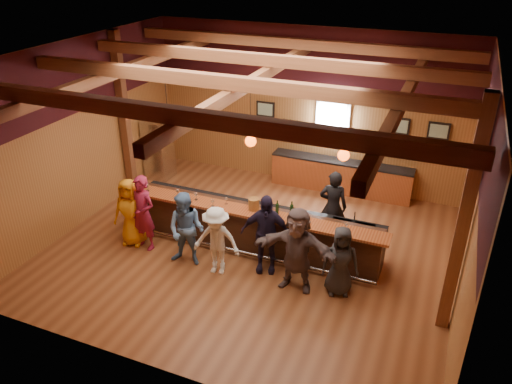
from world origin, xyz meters
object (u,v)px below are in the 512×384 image
customer_redvest (143,213)px  customer_white (217,241)px  back_bar_cabinet (340,176)px  stainless_fridge (158,149)px  customer_denim (186,230)px  customer_brown (297,249)px  customer_navy (265,234)px  bartender (333,207)px  customer_orange (131,212)px  bottle_a (277,209)px  customer_dark (340,261)px  bar_counter (254,226)px  ice_bucket (254,204)px

customer_redvest → customer_white: size_ratio=1.15×
back_bar_cabinet → stainless_fridge: stainless_fridge is taller
customer_denim → customer_white: bearing=-9.7°
customer_brown → customer_navy: bearing=157.8°
bartender → customer_navy: bearing=53.8°
bartender → customer_orange: bearing=18.2°
bottle_a → back_bar_cabinet: bearing=81.8°
customer_redvest → bartender: customer_redvest is taller
bartender → bottle_a: (-0.98, -1.17, 0.34)m
customer_orange → customer_dark: customer_orange is taller
customer_white → bartender: 2.96m
customer_redvest → bottle_a: size_ratio=5.47×
customer_orange → customer_navy: (3.30, 0.19, 0.08)m
customer_denim → customer_navy: customer_navy is taller
bar_counter → customer_denim: size_ratio=3.64×
back_bar_cabinet → bartender: bartender is taller
ice_bucket → back_bar_cabinet: bearing=73.8°
back_bar_cabinet → customer_brown: customer_brown is taller
bar_counter → customer_brown: customer_brown is taller
bar_counter → customer_redvest: size_ratio=3.45×
customer_white → ice_bucket: bearing=61.0°
customer_white → customer_navy: size_ratio=0.86×
customer_denim → bartender: 3.47m
customer_denim → bottle_a: customer_denim is taller
stainless_fridge → bartender: bearing=-14.7°
back_bar_cabinet → bottle_a: bottle_a is taller
customer_white → customer_redvest: bearing=165.6°
customer_denim → customer_brown: customer_brown is taller
customer_dark → ice_bucket: (-2.19, 0.74, 0.48)m
bar_counter → customer_white: size_ratio=3.98×
customer_redvest → ice_bucket: bearing=28.9°
back_bar_cabinet → stainless_fridge: size_ratio=2.22×
customer_brown → bar_counter: bearing=141.3°
stainless_fridge → bottle_a: size_ratio=5.40×
customer_redvest → customer_denim: bearing=1.6°
customer_white → ice_bucket: (0.42, 1.06, 0.45)m
customer_brown → customer_white: bearing=-175.2°
customer_dark → bottle_a: size_ratio=4.57×
customer_orange → bartender: (4.32, 1.93, 0.07)m
customer_white → ice_bucket: customer_white is taller
customer_redvest → customer_brown: 3.74m
bar_counter → ice_bucket: bearing=-69.7°
customer_dark → ice_bucket: 2.36m
customer_orange → back_bar_cabinet: bearing=40.2°
customer_denim → ice_bucket: 1.59m
customer_orange → customer_white: 2.39m
customer_navy → ice_bucket: bearing=116.4°
stainless_fridge → customer_white: bearing=-44.6°
customer_white → bartender: bearing=41.4°
stainless_fridge → bartender: 5.92m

